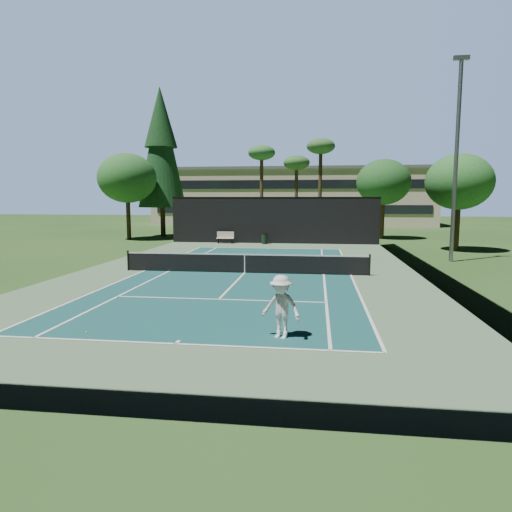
{
  "coord_description": "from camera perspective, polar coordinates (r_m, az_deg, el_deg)",
  "views": [
    {
      "loc": [
        3.7,
        -23.35,
        3.91
      ],
      "look_at": [
        1.0,
        -3.0,
        1.3
      ],
      "focal_mm": 32.0,
      "sensor_mm": 36.0,
      "label": 1
    }
  ],
  "objects": [
    {
      "name": "ground",
      "position": [
        23.97,
        -1.43,
        -2.15
      ],
      "size": [
        160.0,
        160.0,
        0.0
      ],
      "primitive_type": "plane",
      "color": "#264B1C",
      "rests_on": "ground"
    },
    {
      "name": "player",
      "position": [
        12.8,
        3.15,
        -6.38
      ],
      "size": [
        1.32,
        1.05,
        1.79
      ],
      "primitive_type": "imported",
      "rotation": [
        0.0,
        0.0,
        -0.38
      ],
      "color": "silver",
      "rests_on": "ground"
    },
    {
      "name": "tennis_ball_c",
      "position": [
        28.53,
        7.37,
        -0.62
      ],
      "size": [
        0.08,
        0.08,
        0.08
      ],
      "primitive_type": "sphere",
      "color": "#AECC2E",
      "rests_on": "ground"
    },
    {
      "name": "tennis_ball_d",
      "position": [
        28.81,
        -5.88,
        -0.54
      ],
      "size": [
        0.06,
        0.06,
        0.06
      ],
      "primitive_type": "sphere",
      "color": "yellow",
      "rests_on": "ground"
    },
    {
      "name": "decid_tree_b",
      "position": [
        36.84,
        24.07,
        8.44
      ],
      "size": [
        4.8,
        4.8,
        7.14
      ],
      "color": "#46301E",
      "rests_on": "ground"
    },
    {
      "name": "court_lines",
      "position": [
        23.96,
        -1.43,
        -2.1
      ],
      "size": [
        11.07,
        23.87,
        0.01
      ],
      "color": "white",
      "rests_on": "ground"
    },
    {
      "name": "light_pole",
      "position": [
        30.61,
        23.76,
        11.42
      ],
      "size": [
        0.9,
        0.25,
        12.22
      ],
      "color": "gray",
      "rests_on": "ground"
    },
    {
      "name": "tennis_ball_b",
      "position": [
        25.17,
        -6.34,
        -1.66
      ],
      "size": [
        0.07,
        0.07,
        0.07
      ],
      "primitive_type": "sphere",
      "color": "gold",
      "rests_on": "ground"
    },
    {
      "name": "trash_bin",
      "position": [
        39.05,
        1.08,
        2.2
      ],
      "size": [
        0.56,
        0.56,
        0.95
      ],
      "color": "black",
      "rests_on": "ground"
    },
    {
      "name": "decid_tree_a",
      "position": [
        45.81,
        15.65,
        8.86
      ],
      "size": [
        5.12,
        5.12,
        7.62
      ],
      "color": "#4C3220",
      "rests_on": "ground"
    },
    {
      "name": "apron_slab",
      "position": [
        23.96,
        -1.43,
        -2.14
      ],
      "size": [
        18.0,
        32.0,
        0.01
      ],
      "primitive_type": "cube",
      "color": "#587753",
      "rests_on": "ground"
    },
    {
      "name": "palm_a",
      "position": [
        47.89,
        0.71,
        12.36
      ],
      "size": [
        2.8,
        2.8,
        9.32
      ],
      "color": "#4F3522",
      "rests_on": "ground"
    },
    {
      "name": "pine_tree",
      "position": [
        48.33,
        -11.8,
        13.79
      ],
      "size": [
        4.8,
        4.8,
        15.0
      ],
      "color": "#402D1B",
      "rests_on": "ground"
    },
    {
      "name": "tennis_ball_a",
      "position": [
        14.31,
        -20.4,
        -8.95
      ],
      "size": [
        0.06,
        0.06,
        0.06
      ],
      "primitive_type": "sphere",
      "color": "#C8DD32",
      "rests_on": "ground"
    },
    {
      "name": "palm_b",
      "position": [
        49.52,
        5.09,
        11.2
      ],
      "size": [
        2.8,
        2.8,
        8.42
      ],
      "color": "#46331E",
      "rests_on": "ground"
    },
    {
      "name": "court_surface",
      "position": [
        23.96,
        -1.43,
        -2.12
      ],
      "size": [
        10.97,
        23.77,
        0.01
      ],
      "primitive_type": "cube",
      "color": "#184E4D",
      "rests_on": "ground"
    },
    {
      "name": "park_bench",
      "position": [
        39.81,
        -3.86,
        2.38
      ],
      "size": [
        1.5,
        0.45,
        1.02
      ],
      "color": "beige",
      "rests_on": "ground"
    },
    {
      "name": "tennis_net",
      "position": [
        23.88,
        -1.43,
        -0.83
      ],
      "size": [
        12.9,
        0.1,
        1.1
      ],
      "color": "black",
      "rests_on": "ground"
    },
    {
      "name": "palm_c",
      "position": [
        46.59,
        8.1,
        12.95
      ],
      "size": [
        2.8,
        2.8,
        9.77
      ],
      "color": "#402F1B",
      "rests_on": "ground"
    },
    {
      "name": "campus_building",
      "position": [
        69.43,
        4.54,
        7.46
      ],
      "size": [
        40.5,
        12.5,
        8.3
      ],
      "color": "beige",
      "rests_on": "ground"
    },
    {
      "name": "decid_tree_c",
      "position": [
        45.02,
        -15.81,
        9.33
      ],
      "size": [
        5.44,
        5.44,
        8.09
      ],
      "color": "#48321F",
      "rests_on": "ground"
    },
    {
      "name": "fence",
      "position": [
        23.78,
        -1.42,
        2.65
      ],
      "size": [
        18.04,
        32.05,
        4.03
      ],
      "color": "black",
      "rests_on": "ground"
    }
  ]
}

